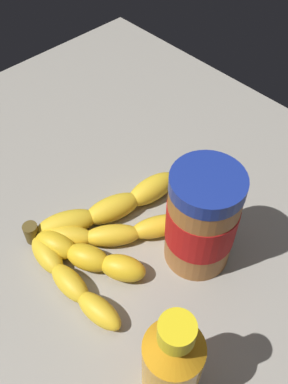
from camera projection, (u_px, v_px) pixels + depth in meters
The scene contains 4 objects.
ground_plane at pixel (158, 241), 60.13cm from camera, with size 97.59×72.23×4.35cm, color gray.
banana_bunch at pixel (99, 237), 56.07cm from camera, with size 19.34×23.66×3.52cm.
peanut_butter_jar at pixel (202, 220), 50.67cm from camera, with size 8.69×8.69×15.04cm.
honey_bottle at pixel (172, 362), 40.32cm from camera, with size 5.88×5.88×15.61cm.
Camera 1 is at (-22.80, 24.32, 48.40)cm, focal length 39.39 mm.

